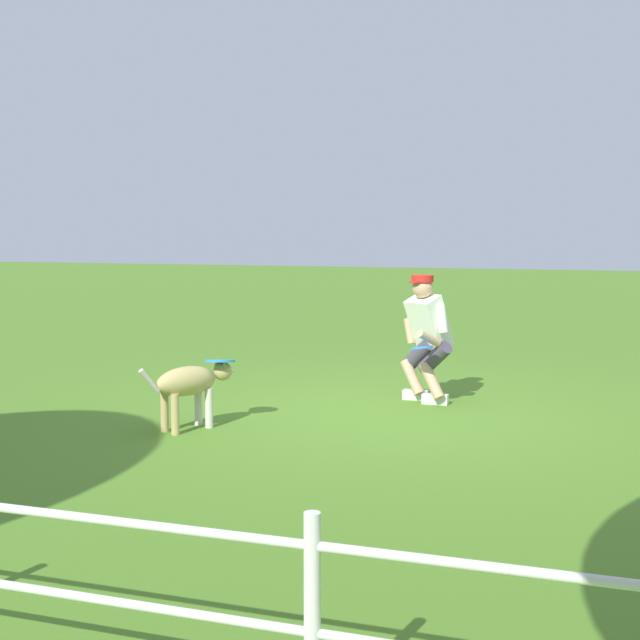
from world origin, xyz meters
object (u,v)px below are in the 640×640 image
object	(u,v)px
person	(426,334)
frisbee_flying	(220,361)
frisbee_held	(422,348)
dog	(191,383)

from	to	relation	value
person	frisbee_flying	xyz separation A→B (m)	(1.56, 1.56, -0.12)
frisbee_held	frisbee_flying	bearing A→B (deg)	36.34
person	dog	size ratio (longest dim) A/B	1.37
frisbee_held	dog	bearing A→B (deg)	39.30
person	frisbee_flying	size ratio (longest dim) A/B	4.66
person	dog	distance (m)	2.52
dog	frisbee_flying	world-z (taller)	frisbee_flying
person	dog	xyz separation A→B (m)	(1.72, 1.82, -0.29)
person	frisbee_flying	bearing A→B (deg)	-11.51
person	frisbee_held	size ratio (longest dim) A/B	5.60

